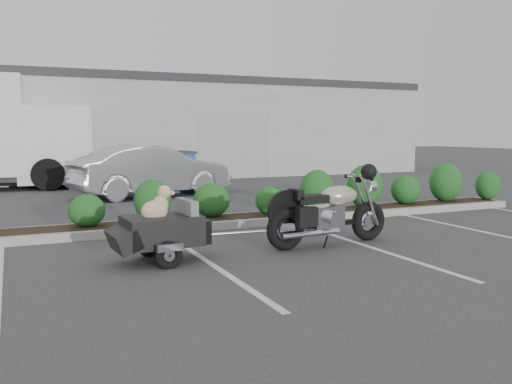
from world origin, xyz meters
name	(u,v)px	position (x,y,z in m)	size (l,w,h in m)	color
ground	(283,245)	(0.00, 0.00, 0.00)	(90.00, 90.00, 0.00)	#38383A
planter_kerb	(277,217)	(1.00, 2.20, 0.07)	(12.00, 1.00, 0.15)	#9E9E93
building	(108,128)	(0.00, 17.00, 2.00)	(26.00, 10.00, 4.00)	#9EA099
motorcycle	(330,213)	(0.69, -0.30, 0.53)	(2.33, 0.81, 1.34)	black
pet_trailer	(161,229)	(-2.10, -0.28, 0.47)	(1.87, 1.05, 1.11)	black
sedan	(152,171)	(-0.36, 7.51, 0.73)	(1.55, 4.45, 1.46)	#B6B6BD
dumpster	(162,171)	(0.20, 8.54, 0.63)	(1.95, 1.38, 1.24)	navy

